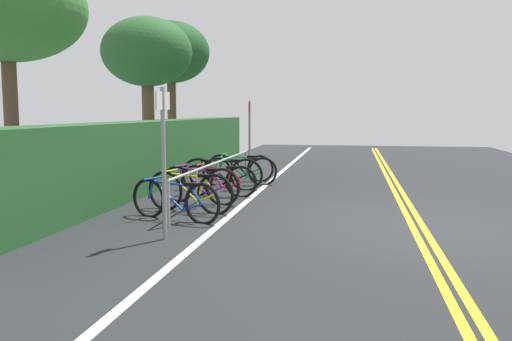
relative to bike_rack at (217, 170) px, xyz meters
The scene contains 18 objects.
ground_plane 4.39m from the bike_rack, 121.44° to the right, with size 38.57×11.16×0.05m, color #232628.
centre_line_yellow_inner 4.46m from the bike_rack, 120.90° to the right, with size 34.71×0.10×0.00m, color gold.
centre_line_yellow_outer 4.32m from the bike_rack, 121.99° to the right, with size 34.71×0.10×0.00m, color gold.
bike_lane_stripe_white 2.45m from the bike_rack, 162.45° to the right, with size 34.71×0.12×0.00m, color white.
bike_rack is the anchor object (origin of this frame).
bicycle_0 2.49m from the bike_rack, behind, with size 0.69×1.68×0.69m.
bicycle_1 1.74m from the bike_rack, behind, with size 0.59×1.69×0.74m.
bicycle_2 0.90m from the bike_rack, behind, with size 0.56×1.67×0.75m.
bicycle_3 0.23m from the bike_rack, 87.00° to the right, with size 0.46×1.63×0.69m.
bicycle_4 0.89m from the bike_rack, ahead, with size 0.46×1.82×0.76m.
bicycle_5 1.70m from the bike_rack, ahead, with size 0.53×1.74×0.71m.
bicycle_6 2.52m from the bike_rack, ahead, with size 0.46×1.73×0.71m.
sign_post_near 3.81m from the bike_rack, behind, with size 0.36×0.08×2.06m.
sign_post_far 3.84m from the bike_rack, ahead, with size 0.36×0.09×2.02m.
hedge_backdrop 2.46m from the bike_rack, 52.32° to the left, with size 14.95×0.98×1.52m, color #235626.
tree_mid 4.92m from the bike_rack, 113.72° to the left, with size 2.89×2.89×4.59m.
tree_far_right 5.54m from the bike_rack, 38.18° to the left, with size 2.52×2.52×4.34m.
tree_extra 8.09m from the bike_rack, 26.12° to the left, with size 2.57×2.57×4.71m.
Camera 1 is at (-8.28, 1.00, 1.74)m, focal length 37.48 mm.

